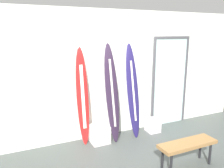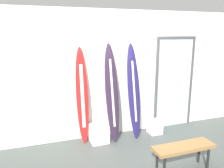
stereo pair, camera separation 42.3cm
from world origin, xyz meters
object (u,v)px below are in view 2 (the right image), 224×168
Objects in this scene: surfboard_navy at (134,92)px; display_block_left at (99,133)px; bench at (184,149)px; surfboard_crimson at (82,97)px; surfboard_charcoal at (112,94)px; glass_door at (174,81)px; display_block_center at (155,127)px.

display_block_left is (-0.82, -0.04, -0.85)m from surfboard_navy.
bench reaches higher than display_block_left.
display_block_left is at bearing -21.56° from surfboard_crimson.
surfboard_charcoal is at bearing 115.87° from bench.
display_block_left is at bearing -172.40° from glass_door.
display_block_center is 1.22m from glass_door.
bench is at bearing -64.13° from surfboard_charcoal.
surfboard_navy is 1.94× the size of bench.
surfboard_navy is (0.51, -0.00, -0.01)m from surfboard_charcoal.
glass_door is at bearing 23.47° from display_block_center.
surfboard_crimson is at bearing 175.25° from display_block_center.
surfboard_crimson is 1.88m from display_block_center.
display_block_left is 0.17× the size of glass_door.
glass_door reaches higher than bench.
display_block_left is at bearing 125.28° from bench.
surfboard_navy is at bearing -169.00° from glass_door.
surfboard_charcoal is 0.91m from display_block_left.
bench is (1.37, -1.61, -0.60)m from surfboard_crimson.
surfboard_navy reaches higher than display_block_center.
surfboard_navy is 1.67m from bench.
glass_door is at bearing 7.69° from surfboard_charcoal.
surfboard_navy is 1.03m from display_block_center.
display_block_center is at bearing -2.99° from surfboard_charcoal.
glass_door is at bearing 3.57° from surfboard_crimson.
surfboard_crimson is 1.89× the size of bench.
display_block_left is 1.84m from bench.
surfboard_navy is 1.22m from glass_door.
surfboard_charcoal is 1.82m from bench.
bench is (-0.96, -1.76, -0.74)m from glass_door.
display_block_center is at bearing -5.59° from surfboard_navy.
surfboard_navy reaches higher than surfboard_crimson.
surfboard_crimson is 0.97× the size of surfboard_navy.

